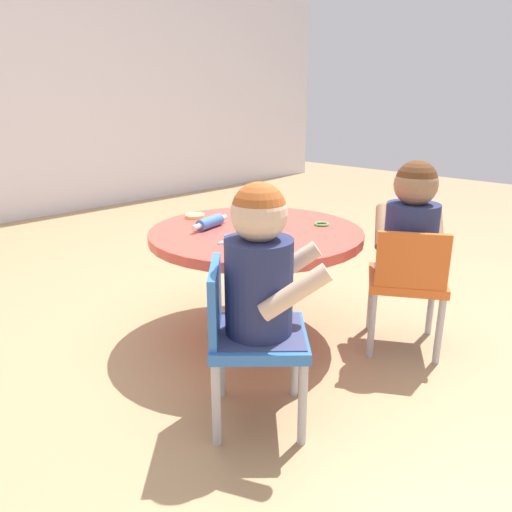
{
  "coord_description": "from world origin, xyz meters",
  "views": [
    {
      "loc": [
        -1.45,
        -1.41,
        1.02
      ],
      "look_at": [
        0.0,
        0.0,
        0.36
      ],
      "focal_mm": 34.26,
      "sensor_mm": 36.0,
      "label": 1
    }
  ],
  "objects_px": {
    "craft_table": "(256,254)",
    "rolling_pin": "(210,222)",
    "seated_child_left": "(261,267)",
    "child_chair_right": "(407,281)",
    "seated_child_right": "(412,225)",
    "child_chair_left": "(248,335)",
    "craft_scissors": "(230,238)"
  },
  "relations": [
    {
      "from": "child_chair_left",
      "to": "child_chair_right",
      "type": "distance_m",
      "value": 0.8
    },
    {
      "from": "seated_child_left",
      "to": "child_chair_right",
      "type": "xyz_separation_m",
      "value": [
        0.76,
        -0.1,
        -0.23
      ]
    },
    {
      "from": "seated_child_right",
      "to": "rolling_pin",
      "type": "xyz_separation_m",
      "value": [
        -0.47,
        0.7,
        -0.03
      ]
    },
    {
      "from": "child_chair_left",
      "to": "craft_scissors",
      "type": "height_order",
      "value": "child_chair_left"
    },
    {
      "from": "child_chair_left",
      "to": "seated_child_right",
      "type": "distance_m",
      "value": 0.86
    },
    {
      "from": "craft_table",
      "to": "seated_child_right",
      "type": "distance_m",
      "value": 0.66
    },
    {
      "from": "craft_scissors",
      "to": "rolling_pin",
      "type": "bearing_deg",
      "value": 73.48
    },
    {
      "from": "seated_child_left",
      "to": "rolling_pin",
      "type": "relative_size",
      "value": 2.23
    },
    {
      "from": "child_chair_left",
      "to": "rolling_pin",
      "type": "bearing_deg",
      "value": 58.94
    },
    {
      "from": "seated_child_left",
      "to": "craft_scissors",
      "type": "height_order",
      "value": "seated_child_left"
    },
    {
      "from": "seated_child_left",
      "to": "seated_child_right",
      "type": "xyz_separation_m",
      "value": [
        0.79,
        -0.08,
        0.0
      ]
    },
    {
      "from": "craft_table",
      "to": "seated_child_right",
      "type": "height_order",
      "value": "seated_child_right"
    },
    {
      "from": "child_chair_left",
      "to": "seated_child_left",
      "type": "height_order",
      "value": "seated_child_left"
    },
    {
      "from": "child_chair_left",
      "to": "seated_child_right",
      "type": "relative_size",
      "value": 1.05
    },
    {
      "from": "seated_child_left",
      "to": "rolling_pin",
      "type": "xyz_separation_m",
      "value": [
        0.33,
        0.62,
        -0.03
      ]
    },
    {
      "from": "craft_table",
      "to": "rolling_pin",
      "type": "relative_size",
      "value": 3.99
    },
    {
      "from": "child_chair_right",
      "to": "rolling_pin",
      "type": "height_order",
      "value": "child_chair_right"
    },
    {
      "from": "seated_child_right",
      "to": "craft_scissors",
      "type": "bearing_deg",
      "value": 135.78
    },
    {
      "from": "child_chair_left",
      "to": "seated_child_left",
      "type": "relative_size",
      "value": 1.05
    },
    {
      "from": "child_chair_right",
      "to": "craft_scissors",
      "type": "relative_size",
      "value": 3.76
    },
    {
      "from": "child_chair_left",
      "to": "rolling_pin",
      "type": "distance_m",
      "value": 0.71
    },
    {
      "from": "seated_child_right",
      "to": "child_chair_right",
      "type": "bearing_deg",
      "value": -147.61
    },
    {
      "from": "craft_table",
      "to": "craft_scissors",
      "type": "bearing_deg",
      "value": -171.12
    },
    {
      "from": "craft_table",
      "to": "seated_child_left",
      "type": "bearing_deg",
      "value": -134.43
    },
    {
      "from": "rolling_pin",
      "to": "craft_scissors",
      "type": "relative_size",
      "value": 1.61
    },
    {
      "from": "child_chair_right",
      "to": "craft_table",
      "type": "bearing_deg",
      "value": 119.27
    },
    {
      "from": "rolling_pin",
      "to": "craft_table",
      "type": "bearing_deg",
      "value": -53.3
    },
    {
      "from": "child_chair_right",
      "to": "seated_child_right",
      "type": "relative_size",
      "value": 1.05
    },
    {
      "from": "child_chair_left",
      "to": "seated_child_right",
      "type": "bearing_deg",
      "value": -7.53
    },
    {
      "from": "seated_child_left",
      "to": "craft_scissors",
      "type": "relative_size",
      "value": 3.58
    },
    {
      "from": "craft_table",
      "to": "child_chair_left",
      "type": "relative_size",
      "value": 1.71
    },
    {
      "from": "rolling_pin",
      "to": "child_chair_left",
      "type": "bearing_deg",
      "value": -121.06
    }
  ]
}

